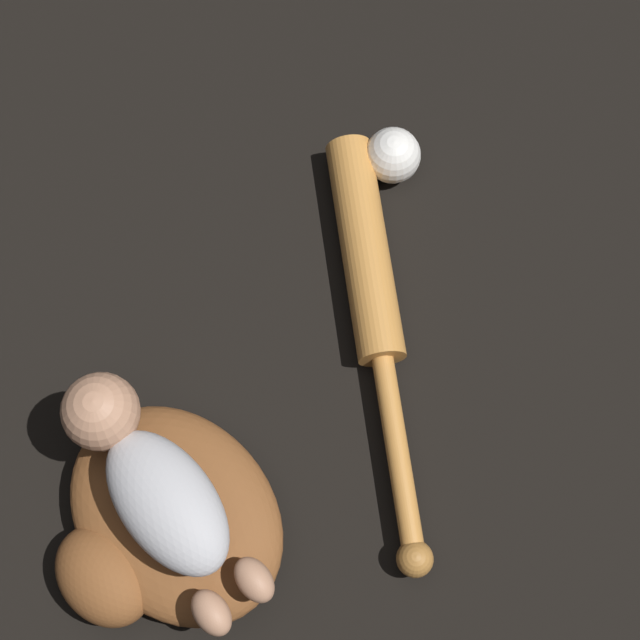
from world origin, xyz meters
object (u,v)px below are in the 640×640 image
at_px(baby_figure, 149,480).
at_px(baseball_bat, 372,292).
at_px(baseball_glove, 163,524).
at_px(baseball, 393,155).

distance_m(baby_figure, baseball_bat, 0.39).
height_order(baseball_glove, baby_figure, baby_figure).
relative_size(baseball_bat, baseball, 7.51).
distance_m(baseball_glove, baseball, 0.58).
height_order(baby_figure, baseball, baby_figure).
bearing_deg(baby_figure, baseball, -53.58).
distance_m(baseball_glove, baseball_bat, 0.40).
relative_size(baby_figure, baseball, 4.38).
bearing_deg(baseball_glove, baby_figure, -11.86).
height_order(baby_figure, baseball_bat, baby_figure).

